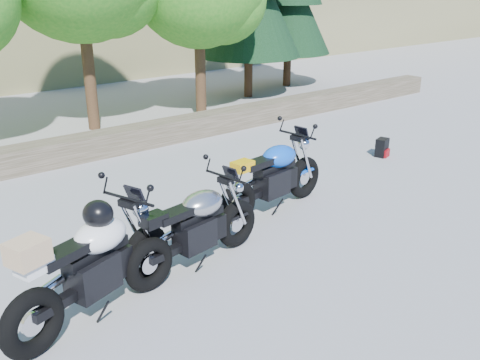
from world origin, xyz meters
The scene contains 6 objects.
ground centered at (0.00, 0.00, 0.00)m, with size 90.00×90.00×0.00m, color gray.
stone_wall centered at (0.00, 5.50, 0.25)m, with size 22.00×0.55×0.50m, color #45402E.
silver_bike centered at (-0.96, 0.43, 0.54)m, with size 2.20×0.69×1.11m.
white_bike centered at (-2.44, 0.23, 0.65)m, with size 2.31×1.04×1.32m.
blue_bike centered at (0.98, 1.13, 0.57)m, with size 2.33×0.74×1.17m.
backpack centered at (4.62, 1.81, 0.19)m, with size 0.33×0.30×0.38m.
Camera 1 is at (-4.31, -4.73, 3.53)m, focal length 40.00 mm.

